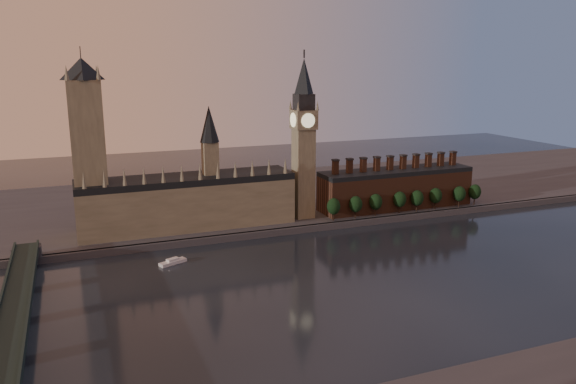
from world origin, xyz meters
name	(u,v)px	position (x,y,z in m)	size (l,w,h in m)	color
ground	(373,285)	(0.00, 0.00, 0.00)	(900.00, 900.00, 0.00)	black
north_bank	(256,198)	(0.00, 178.04, 2.00)	(900.00, 182.00, 4.00)	#434347
palace_of_westminster	(188,199)	(-64.41, 114.91, 21.63)	(130.00, 30.30, 74.00)	gray
victoria_tower	(88,143)	(-120.00, 115.00, 59.09)	(24.00, 24.00, 108.00)	gray
big_ben	(304,137)	(10.00, 110.00, 56.83)	(15.00, 15.00, 107.00)	gray
chimney_block	(395,188)	(80.00, 110.00, 17.82)	(110.00, 25.00, 37.00)	#573221
embankment_tree_0	(334,206)	(24.60, 94.46, 13.47)	(8.60, 8.60, 14.88)	black
embankment_tree_1	(356,204)	(40.42, 94.16, 13.47)	(8.60, 8.60, 14.88)	black
embankment_tree_2	(376,202)	(55.70, 94.92, 13.47)	(8.60, 8.60, 14.88)	black
embankment_tree_3	(400,199)	(74.15, 94.92, 13.47)	(8.60, 8.60, 14.88)	black
embankment_tree_4	(417,198)	(87.25, 93.84, 13.47)	(8.60, 8.60, 14.88)	black
embankment_tree_5	(436,196)	(103.19, 95.18, 13.47)	(8.60, 8.60, 14.88)	black
embankment_tree_6	(459,194)	(122.03, 93.70, 13.47)	(8.60, 8.60, 14.88)	black
embankment_tree_7	(475,192)	(136.21, 94.74, 13.47)	(8.60, 8.60, 14.88)	black
westminster_bridge	(12,328)	(-155.00, -2.70, 7.44)	(14.00, 200.00, 11.55)	black
river_boat	(173,262)	(-84.05, 63.60, 1.14)	(15.38, 9.85, 2.98)	silver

